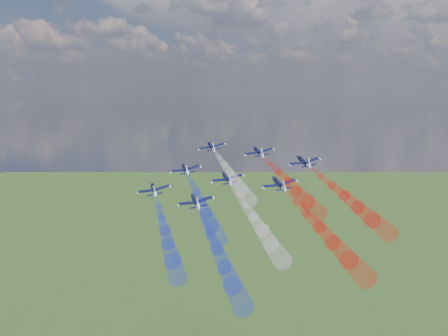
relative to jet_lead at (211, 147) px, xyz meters
The scene contains 16 objects.
jet_lead is the anchor object (origin of this frame).
trail_lead 26.33m from the jet_lead, 50.08° to the right, with size 3.78×42.63×3.78m, color white, non-canonical shape.
jet_inner_left 18.28m from the jet_lead, 86.58° to the right, with size 9.08×11.35×3.03m, color black, non-canonical shape.
trail_inner_left 42.50m from the jet_lead, 64.72° to the right, with size 3.78×42.63×3.78m, color #1B2BE9, non-canonical shape.
jet_inner_right 19.03m from the jet_lead, 14.29° to the right, with size 9.08×11.35×3.03m, color black, non-canonical shape.
trail_inner_right 43.11m from the jet_lead, 35.03° to the right, with size 3.78×42.63×3.78m, color red, non-canonical shape.
jet_outer_left 34.22m from the jet_lead, 88.74° to the right, with size 9.08×11.35×3.03m, color black, non-canonical shape.
trail_outer_left 57.30m from the jet_lead, 71.87° to the right, with size 3.78×42.63×3.78m, color #1B2BE9, non-canonical shape.
jet_center_third 29.31m from the jet_lead, 52.92° to the right, with size 9.08×11.35×3.03m, color black, non-canonical shape.
trail_center_third 55.62m from the jet_lead, 51.57° to the right, with size 3.78×42.63×3.78m, color white, non-canonical shape.
jet_outer_right 35.23m from the jet_lead, 14.99° to the right, with size 9.08×11.35×3.03m, color black, non-canonical shape.
trail_outer_right 58.68m from the jet_lead, 29.80° to the right, with size 3.78×42.63×3.78m, color red, non-canonical shape.
jet_rear_left 42.86m from the jet_lead, 66.57° to the right, with size 9.08×11.35×3.03m, color black, non-canonical shape.
trail_rear_left 68.53m from the jet_lead, 60.27° to the right, with size 3.78×42.63×3.78m, color #1B2BE9, non-canonical shape.
jet_rear_right 43.21m from the jet_lead, 38.25° to the right, with size 9.08×11.35×3.03m, color black, non-canonical shape.
trail_rear_right 69.18m from the jet_lead, 42.70° to the right, with size 3.78×42.63×3.78m, color red, non-canonical shape.
Camera 1 is at (45.90, -136.67, 149.18)m, focal length 43.20 mm.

